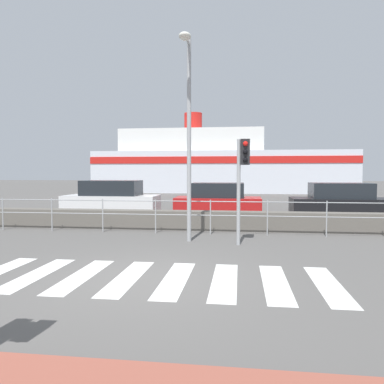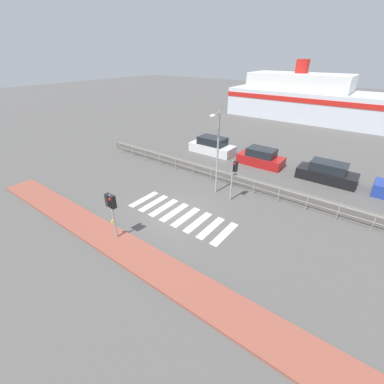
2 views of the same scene
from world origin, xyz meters
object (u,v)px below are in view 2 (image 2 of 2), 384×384
(traffic_light_far, at_px, (234,172))
(streetlamp, at_px, (216,145))
(ferry_boat, at_px, (313,101))
(parked_car_black, at_px, (327,173))
(parked_car_white, at_px, (212,146))
(parked_car_red, at_px, (261,158))
(traffic_light_near, at_px, (111,205))

(traffic_light_far, xyz_separation_m, streetlamp, (-1.50, 0.21, 1.44))
(ferry_boat, distance_m, parked_car_black, 22.06)
(parked_car_white, bearing_deg, ferry_boat, 80.06)
(streetlamp, height_order, parked_car_black, streetlamp)
(parked_car_red, bearing_deg, ferry_boat, 93.85)
(traffic_light_near, xyz_separation_m, parked_car_black, (7.24, 14.27, -1.45))
(parked_car_black, bearing_deg, streetlamp, -130.28)
(traffic_light_far, relative_size, ferry_boat, 0.11)
(traffic_light_far, height_order, ferry_boat, ferry_boat)
(traffic_light_near, height_order, parked_car_red, traffic_light_near)
(traffic_light_near, distance_m, ferry_boat, 35.16)
(ferry_boat, bearing_deg, parked_car_black, -71.99)
(ferry_boat, bearing_deg, traffic_light_far, -84.95)
(traffic_light_far, xyz_separation_m, parked_car_red, (-1.07, 7.07, -1.46))
(traffic_light_near, xyz_separation_m, parked_car_white, (-3.21, 14.27, -1.41))
(parked_car_red, height_order, parked_car_black, parked_car_black)
(traffic_light_near, height_order, traffic_light_far, traffic_light_far)
(parked_car_red, xyz_separation_m, parked_car_black, (5.39, -0.00, 0.01))
(parked_car_black, bearing_deg, traffic_light_far, -121.40)
(traffic_light_near, bearing_deg, parked_car_red, 82.58)
(parked_car_black, bearing_deg, traffic_light_near, -116.92)
(ferry_boat, bearing_deg, parked_car_white, -99.94)
(parked_car_red, bearing_deg, parked_car_white, -180.00)
(traffic_light_near, relative_size, ferry_boat, 0.11)
(traffic_light_far, height_order, streetlamp, streetlamp)
(streetlamp, distance_m, ferry_boat, 27.79)
(streetlamp, bearing_deg, parked_car_white, 124.05)
(ferry_boat, distance_m, parked_car_red, 21.03)
(traffic_light_near, bearing_deg, ferry_boat, 89.26)
(traffic_light_far, bearing_deg, parked_car_red, 98.58)
(traffic_light_near, xyz_separation_m, parked_car_red, (1.86, 14.27, -1.45))
(ferry_boat, relative_size, parked_car_red, 6.36)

